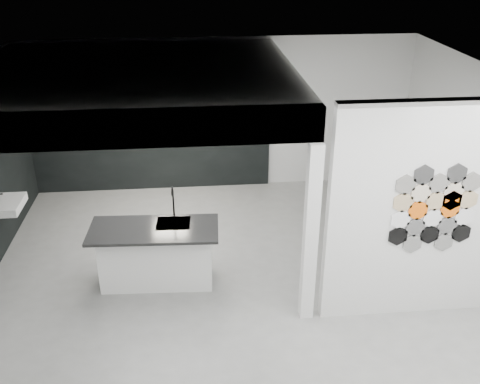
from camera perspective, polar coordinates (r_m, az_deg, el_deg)
name	(u,v)px	position (r m, az deg, el deg)	size (l,w,h in m)	color
floor	(235,273)	(7.77, -0.53, -8.68)	(7.00, 6.00, 0.01)	gray
partition_panel	(428,214)	(6.74, 19.39, -2.19)	(2.45, 0.15, 2.80)	silver
bay_clad_back	(150,130)	(9.91, -9.60, 6.58)	(4.40, 0.04, 2.35)	black
bulkhead	(134,83)	(7.64, -11.24, 11.38)	(4.40, 4.00, 0.40)	silver
corner_column	(311,236)	(6.41, 7.53, -4.63)	(0.16, 0.16, 2.35)	silver
fascia_beam	(119,129)	(5.81, -12.82, 6.57)	(4.40, 0.16, 0.40)	silver
wall_basin	(8,205)	(8.45, -23.51, -1.27)	(0.40, 0.60, 0.12)	silver
display_shelf	(155,125)	(9.77, -9.11, 7.09)	(3.00, 0.15, 0.04)	black
kitchen_island	(156,253)	(7.43, -8.90, -6.49)	(1.74, 0.83, 1.37)	silver
stockpot	(78,121)	(9.92, -16.94, 7.22)	(0.21, 0.21, 0.17)	black
kettle	(206,118)	(9.71, -3.62, 7.93)	(0.20, 0.20, 0.17)	black
glass_bowl	(230,118)	(9.74, -1.12, 7.85)	(0.16, 0.16, 0.11)	gray
glass_vase	(230,118)	(9.74, -1.13, 7.88)	(0.09, 0.09, 0.13)	gray
bottle_dark	(136,120)	(9.76, -11.07, 7.53)	(0.06, 0.06, 0.16)	black
utensil_cup	(125,122)	(9.79, -12.16, 7.30)	(0.07, 0.07, 0.09)	black
hex_tile_cluster	(435,209)	(6.64, 20.07, -1.73)	(1.04, 0.02, 1.16)	black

